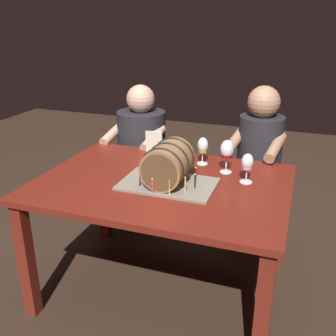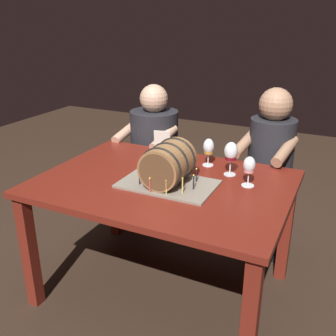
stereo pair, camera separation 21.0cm
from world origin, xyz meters
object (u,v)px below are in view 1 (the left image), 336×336
Objects in this scene: wine_glass_amber at (203,147)px; menu_card at (154,142)px; dining_table at (163,197)px; person_seated_left at (142,162)px; wine_glass_rose at (247,163)px; wine_glass_red at (227,151)px; person_seated_right at (257,177)px; barrel_cake at (168,166)px.

menu_card is at bearing 167.90° from wine_glass_amber.
person_seated_left is (-0.45, 0.74, -0.10)m from dining_table.
dining_table is at bearing -112.93° from wine_glass_amber.
wine_glass_rose is at bearing 17.06° from dining_table.
person_seated_left is (-0.23, 0.33, -0.28)m from menu_card.
wine_glass_red is 0.62m from person_seated_right.
menu_card is 0.79m from person_seated_right.
person_seated_left is (-0.59, 0.40, -0.32)m from wine_glass_amber.
person_seated_left is at bearing 146.12° from wine_glass_rose.
wine_glass_amber is at bearing 75.88° from barrel_cake.
person_seated_right is (-0.00, 0.60, -0.32)m from wine_glass_rose.
menu_card is (-0.52, 0.16, -0.06)m from wine_glass_red.
dining_table is 0.51m from wine_glass_rose.
person_seated_left is 0.89m from person_seated_right.
dining_table is 1.18× the size of person_seated_right.
person_seated_right is (0.14, 0.49, -0.35)m from wine_glass_red.
menu_card reaches higher than dining_table.
wine_glass_red is (0.31, 0.25, 0.24)m from dining_table.
wine_glass_amber reaches higher than wine_glass_rose.
person_seated_left reaches higher than wine_glass_red.
wine_glass_amber is 0.78m from person_seated_left.
barrel_cake is at bearing -57.62° from person_seated_left.
wine_glass_rose is (0.14, -0.11, -0.02)m from wine_glass_red.
wine_glass_red is 0.17× the size of person_seated_left.
menu_card is at bearing 117.45° from dining_table.
person_seated_left is (-0.76, 0.49, -0.34)m from wine_glass_red.
dining_table is 1.22× the size of person_seated_left.
dining_table is at bearing -162.94° from wine_glass_rose.
wine_glass_amber is at bearing -127.15° from person_seated_right.
wine_glass_amber is (0.14, 0.34, 0.21)m from dining_table.
wine_glass_amber is 1.02× the size of wine_glass_rose.
person_seated_left is at bearing 112.28° from menu_card.
person_seated_right is at bearing 12.95° from menu_card.
person_seated_right reaches higher than wine_glass_red.
dining_table is 0.50m from menu_card.
person_seated_left is at bearing 147.06° from wine_glass_red.
person_seated_left is at bearing 121.23° from dining_table.
wine_glass_red is at bearing -30.74° from menu_card.
barrel_cake is at bearing -41.61° from dining_table.
wine_glass_rose is (0.31, -0.20, -0.00)m from wine_glass_amber.
wine_glass_rose is at bearing -33.88° from person_seated_left.
barrel_cake is at bearing -155.91° from wine_glass_rose.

